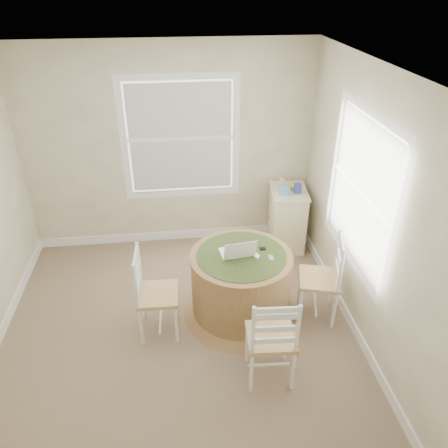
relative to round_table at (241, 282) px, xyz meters
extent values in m
cube|color=#836953|center=(-0.67, -0.20, -0.42)|extent=(3.60, 3.60, 0.02)
cube|color=white|center=(-0.67, -0.20, 2.20)|extent=(3.60, 3.60, 0.02)
cube|color=beige|center=(-0.67, 1.61, 0.89)|extent=(3.60, 0.02, 2.60)
cube|color=beige|center=(-0.67, -2.01, 0.89)|extent=(3.60, 0.02, 2.60)
cube|color=beige|center=(1.14, -0.20, 0.89)|extent=(0.02, 3.60, 2.60)
cube|color=white|center=(-0.67, 1.59, -0.35)|extent=(3.60, 0.02, 0.12)
cube|color=white|center=(1.12, -0.20, -0.35)|extent=(0.02, 3.60, 0.12)
cylinder|color=#9F6C47|center=(0.00, 0.00, 0.00)|extent=(1.03, 1.03, 0.67)
cone|color=#9F6C47|center=(0.00, 0.00, -0.37)|extent=(1.23, 1.23, 0.07)
cylinder|color=#9F6C47|center=(0.00, 0.00, 0.32)|extent=(1.05, 1.05, 0.03)
cylinder|color=#405324|center=(0.00, 0.00, 0.34)|extent=(0.91, 0.91, 0.01)
cone|color=#405324|center=(0.00, 0.00, 0.28)|extent=(1.01, 1.01, 0.10)
cube|color=white|center=(-0.04, 0.06, 0.34)|extent=(0.35, 0.27, 0.02)
cube|color=silver|center=(-0.04, 0.06, 0.35)|extent=(0.28, 0.16, 0.00)
cube|color=black|center=(-0.03, -0.08, 0.46)|extent=(0.33, 0.10, 0.21)
ellipsoid|color=white|center=(0.15, -0.04, 0.35)|extent=(0.06, 0.10, 0.03)
cube|color=#B7BABF|center=(0.29, -0.08, 0.34)|extent=(0.05, 0.09, 0.02)
cube|color=black|center=(0.23, 0.08, 0.35)|extent=(0.06, 0.05, 0.02)
cube|color=beige|center=(0.81, 1.28, -0.01)|extent=(0.48, 0.62, 0.79)
cube|color=beige|center=(0.81, 1.28, 0.39)|extent=(0.51, 0.66, 0.02)
cube|color=#C4BB91|center=(0.59, 1.30, -0.25)|extent=(0.06, 0.49, 0.17)
cube|color=#C4BB91|center=(0.59, 1.30, -0.01)|extent=(0.06, 0.49, 0.17)
cube|color=#C4BB91|center=(0.59, 1.30, 0.23)|extent=(0.06, 0.49, 0.17)
cube|color=#6294E2|center=(0.71, 1.18, 0.46)|extent=(0.13, 0.13, 0.10)
cube|color=#CAD94C|center=(0.84, 1.30, 0.44)|extent=(0.16, 0.12, 0.06)
cube|color=#343F9D|center=(0.90, 1.19, 0.47)|extent=(0.09, 0.09, 0.12)
cylinder|color=beige|center=(0.75, 1.45, 0.45)|extent=(0.07, 0.07, 0.09)
camera|label=1|loc=(-0.61, -3.59, 2.84)|focal=35.00mm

